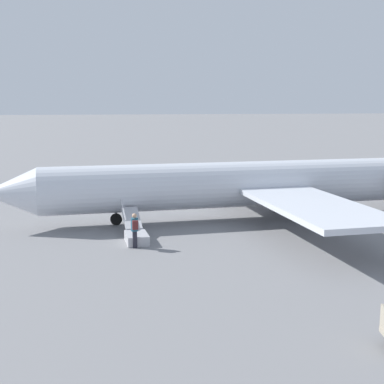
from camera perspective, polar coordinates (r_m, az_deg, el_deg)
ground_plane at (r=33.66m, az=5.90°, el=-2.78°), size 600.00×600.00×0.00m
airplane_main at (r=33.61m, az=7.58°, el=0.97°), size 31.91×24.08×7.33m
boarding_stairs at (r=28.11m, az=-6.04°, el=-4.45°), size 1.21×4.06×1.78m
passenger at (r=26.66m, az=-6.13°, el=-3.85°), size 0.36×0.55×1.74m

